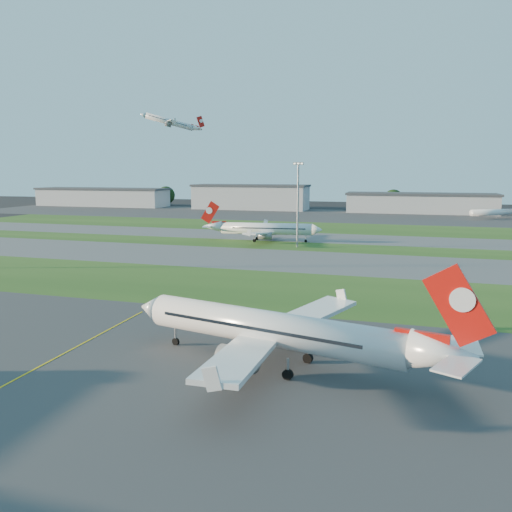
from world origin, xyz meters
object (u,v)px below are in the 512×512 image
at_px(airliner_parked, 272,330).
at_px(mini_jet_near, 494,212).
at_px(airliner_taxiing, 265,229).
at_px(light_mast_centre, 298,199).

xyz_separation_m(airliner_parked, mini_jet_near, (57.61, 213.82, -1.18)).
bearing_deg(airliner_parked, airliner_taxiing, 118.69).
height_order(airliner_parked, mini_jet_near, airliner_parked).
distance_m(airliner_parked, mini_jet_near, 221.45).
bearing_deg(mini_jet_near, airliner_parked, -137.11).
bearing_deg(airliner_parked, mini_jet_near, 87.83).
distance_m(airliner_taxiing, light_mast_centre, 19.52).
bearing_deg(airliner_taxiing, airliner_parked, 99.88).
xyz_separation_m(airliner_parked, light_mast_centre, (-16.47, 94.22, 10.35)).
height_order(airliner_taxiing, light_mast_centre, light_mast_centre).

